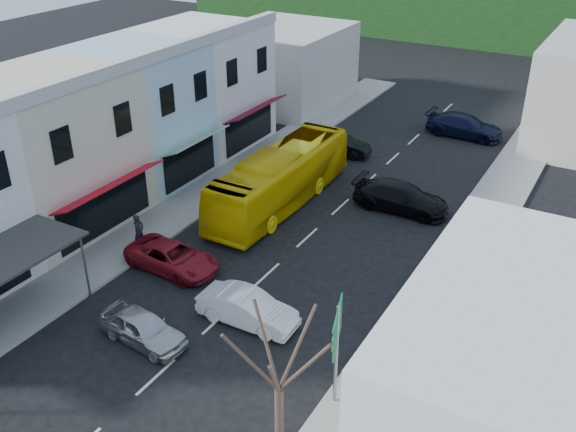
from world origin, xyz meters
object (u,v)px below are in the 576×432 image
(pedestrian_left, at_px, (139,232))
(direction_sign, at_px, (336,357))
(street_tree, at_px, (279,390))
(traffic_signal, at_px, (530,98))
(car_silver, at_px, (143,327))
(car_white, at_px, (248,309))
(car_red, at_px, (172,256))
(bus, at_px, (280,179))

(pedestrian_left, distance_m, direction_sign, 13.94)
(pedestrian_left, bearing_deg, direction_sign, -116.81)
(pedestrian_left, xyz_separation_m, street_tree, (12.97, -8.37, 2.60))
(street_tree, bearing_deg, traffic_signal, 89.50)
(car_silver, relative_size, street_tree, 0.61)
(car_silver, relative_size, car_white, 1.00)
(direction_sign, bearing_deg, car_red, 140.91)
(car_white, height_order, direction_sign, direction_sign)
(bus, xyz_separation_m, pedestrian_left, (-3.56, -7.80, -0.55))
(direction_sign, relative_size, traffic_signal, 0.77)
(car_silver, height_order, car_white, same)
(car_white, height_order, pedestrian_left, pedestrian_left)
(direction_sign, bearing_deg, traffic_signal, 71.80)
(car_silver, distance_m, traffic_signal, 32.53)
(direction_sign, distance_m, traffic_signal, 30.68)
(street_tree, relative_size, traffic_signal, 1.32)
(car_silver, distance_m, street_tree, 9.08)
(bus, bearing_deg, traffic_signal, 62.02)
(bus, distance_m, car_silver, 13.30)
(bus, bearing_deg, car_red, -96.86)
(car_white, distance_m, street_tree, 8.44)
(car_silver, bearing_deg, street_tree, -104.61)
(car_white, bearing_deg, traffic_signal, -12.00)
(car_white, bearing_deg, car_red, 71.12)
(car_red, bearing_deg, car_white, -105.45)
(street_tree, bearing_deg, car_red, 143.36)
(pedestrian_left, bearing_deg, bus, -31.55)
(car_red, distance_m, pedestrian_left, 2.61)
(bus, relative_size, direction_sign, 2.74)
(bus, height_order, direction_sign, direction_sign)
(car_silver, relative_size, car_red, 0.96)
(direction_sign, xyz_separation_m, traffic_signal, (0.20, 30.67, 0.62))
(car_silver, distance_m, direction_sign, 8.32)
(car_silver, relative_size, traffic_signal, 0.80)
(pedestrian_left, relative_size, traffic_signal, 0.31)
(bus, distance_m, direction_sign, 15.72)
(bus, bearing_deg, street_tree, -59.64)
(pedestrian_left, height_order, street_tree, street_tree)
(car_red, xyz_separation_m, direction_sign, (10.55, -4.10, 1.42))
(pedestrian_left, xyz_separation_m, direction_sign, (13.07, -4.70, 1.12))
(bus, bearing_deg, car_silver, -84.04)
(car_white, xyz_separation_m, car_red, (-5.35, 1.71, 0.00))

